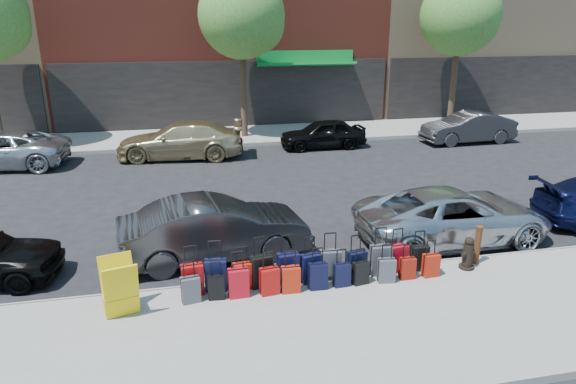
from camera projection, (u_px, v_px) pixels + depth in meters
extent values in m
plane|color=black|center=(270.00, 209.00, 15.27)|extent=(120.00, 120.00, 0.00)
cube|color=gray|center=(334.00, 329.00, 9.23)|extent=(60.00, 4.00, 0.15)
cube|color=gray|center=(233.00, 135.00, 24.51)|extent=(60.00, 4.00, 0.15)
cube|color=gray|center=(307.00, 277.00, 11.10)|extent=(60.00, 0.08, 0.15)
cube|color=gray|center=(238.00, 145.00, 22.64)|extent=(60.00, 0.08, 0.15)
cube|color=black|center=(228.00, 96.00, 25.79)|extent=(16.66, 0.15, 3.40)
cube|color=#0D752C|center=(307.00, 64.00, 25.78)|extent=(5.00, 0.91, 0.27)
cube|color=#0D752C|center=(306.00, 57.00, 25.94)|extent=(5.00, 0.10, 0.60)
cube|color=black|center=(511.00, 87.00, 28.96)|extent=(14.70, 0.15, 3.40)
cylinder|color=black|center=(243.00, 84.00, 23.35)|extent=(0.30, 0.30, 4.80)
sphere|color=#336E24|center=(242.00, 15.00, 22.40)|extent=(3.80, 3.80, 3.80)
sphere|color=#336E24|center=(255.00, 24.00, 22.64)|extent=(2.58, 2.58, 2.58)
cylinder|color=black|center=(454.00, 79.00, 25.43)|extent=(0.30, 0.30, 4.80)
sphere|color=#336E24|center=(460.00, 15.00, 24.48)|extent=(3.80, 3.80, 3.80)
sphere|color=#336E24|center=(471.00, 24.00, 24.72)|extent=(2.58, 2.58, 2.58)
cube|color=#A60A0C|center=(193.00, 280.00, 10.16)|extent=(0.45, 0.28, 0.64)
cylinder|color=black|center=(190.00, 248.00, 9.94)|extent=(0.24, 0.06, 0.03)
cube|color=black|center=(216.00, 275.00, 10.33)|extent=(0.46, 0.29, 0.66)
cylinder|color=black|center=(214.00, 243.00, 10.10)|extent=(0.25, 0.06, 0.03)
cube|color=#A6170A|center=(243.00, 276.00, 10.39)|extent=(0.39, 0.24, 0.56)
cylinder|color=black|center=(242.00, 249.00, 10.20)|extent=(0.21, 0.05, 0.03)
cube|color=black|center=(261.00, 271.00, 10.47)|extent=(0.48, 0.32, 0.67)
cylinder|color=black|center=(261.00, 239.00, 10.24)|extent=(0.25, 0.07, 0.03)
cube|color=black|center=(288.00, 268.00, 10.59)|extent=(0.46, 0.28, 0.66)
cylinder|color=black|center=(288.00, 237.00, 10.36)|extent=(0.25, 0.05, 0.03)
cube|color=black|center=(310.00, 268.00, 10.66)|extent=(0.45, 0.31, 0.62)
cylinder|color=black|center=(311.00, 239.00, 10.44)|extent=(0.23, 0.08, 0.03)
cube|color=#3D3D42|center=(330.00, 265.00, 10.78)|extent=(0.44, 0.26, 0.64)
cylinder|color=black|center=(331.00, 234.00, 10.55)|extent=(0.24, 0.05, 0.03)
cube|color=black|center=(356.00, 264.00, 10.84)|extent=(0.43, 0.29, 0.59)
cylinder|color=black|center=(358.00, 236.00, 10.63)|extent=(0.22, 0.07, 0.03)
cube|color=#39393E|center=(381.00, 260.00, 10.96)|extent=(0.45, 0.26, 0.66)
cylinder|color=black|center=(383.00, 229.00, 10.73)|extent=(0.25, 0.04, 0.03)
cube|color=maroon|center=(398.00, 258.00, 11.10)|extent=(0.43, 0.26, 0.61)
cylinder|color=black|center=(400.00, 230.00, 10.88)|extent=(0.23, 0.05, 0.03)
cube|color=black|center=(419.00, 258.00, 11.18)|extent=(0.38, 0.21, 0.56)
cylinder|color=black|center=(421.00, 232.00, 10.98)|extent=(0.21, 0.04, 0.03)
cube|color=#424248|center=(191.00, 290.00, 9.90)|extent=(0.38, 0.26, 0.52)
cylinder|color=black|center=(189.00, 263.00, 9.71)|extent=(0.20, 0.07, 0.03)
cube|color=black|center=(216.00, 288.00, 10.02)|extent=(0.34, 0.21, 0.48)
cylinder|color=black|center=(215.00, 264.00, 9.86)|extent=(0.18, 0.05, 0.03)
cube|color=#B10B19|center=(238.00, 283.00, 10.09)|extent=(0.41, 0.25, 0.59)
cylinder|color=black|center=(237.00, 253.00, 9.88)|extent=(0.22, 0.04, 0.03)
cube|color=#A90D0A|center=(270.00, 281.00, 10.19)|extent=(0.40, 0.26, 0.55)
cylinder|color=black|center=(269.00, 254.00, 9.99)|extent=(0.21, 0.06, 0.03)
cube|color=#B01F0B|center=(291.00, 279.00, 10.26)|extent=(0.37, 0.22, 0.54)
cylinder|color=black|center=(291.00, 253.00, 10.07)|extent=(0.21, 0.04, 0.03)
cube|color=black|center=(318.00, 276.00, 10.39)|extent=(0.38, 0.23, 0.55)
cylinder|color=black|center=(319.00, 249.00, 10.20)|extent=(0.21, 0.04, 0.03)
cube|color=black|center=(342.00, 275.00, 10.50)|extent=(0.35, 0.21, 0.50)
cylinder|color=black|center=(343.00, 251.00, 10.33)|extent=(0.19, 0.04, 0.03)
cube|color=black|center=(360.00, 273.00, 10.59)|extent=(0.35, 0.24, 0.48)
cylinder|color=black|center=(362.00, 250.00, 10.42)|extent=(0.19, 0.06, 0.03)
cube|color=#434348|center=(387.00, 270.00, 10.67)|extent=(0.37, 0.24, 0.51)
cylinder|color=black|center=(388.00, 246.00, 10.49)|extent=(0.20, 0.05, 0.03)
cube|color=maroon|center=(407.00, 268.00, 10.81)|extent=(0.32, 0.19, 0.47)
cylinder|color=black|center=(409.00, 246.00, 10.64)|extent=(0.18, 0.03, 0.03)
cube|color=#A41B0A|center=(431.00, 265.00, 10.90)|extent=(0.35, 0.22, 0.50)
cylinder|color=black|center=(433.00, 242.00, 10.73)|extent=(0.19, 0.05, 0.03)
cylinder|color=black|center=(466.00, 267.00, 11.32)|extent=(0.33, 0.33, 0.06)
cylinder|color=black|center=(468.00, 255.00, 11.23)|extent=(0.22, 0.22, 0.52)
sphere|color=black|center=(469.00, 241.00, 11.13)|extent=(0.20, 0.20, 0.20)
cylinder|color=black|center=(468.00, 253.00, 11.21)|extent=(0.38, 0.24, 0.09)
cylinder|color=#38190C|center=(477.00, 245.00, 11.41)|extent=(0.15, 0.15, 0.88)
cylinder|color=#38190C|center=(480.00, 227.00, 11.27)|extent=(0.17, 0.17, 0.04)
cube|color=yellow|center=(122.00, 292.00, 9.24)|extent=(0.66, 0.42, 1.09)
cube|color=yellow|center=(118.00, 282.00, 9.57)|extent=(0.66, 0.42, 1.09)
cube|color=yellow|center=(121.00, 295.00, 9.46)|extent=(0.69, 0.54, 0.02)
imported|color=#2F2E31|center=(215.00, 229.00, 11.95)|extent=(4.55, 2.10, 1.45)
imported|color=#B5B7BC|center=(453.00, 216.00, 12.88)|extent=(4.99, 2.45, 1.36)
imported|color=tan|center=(180.00, 140.00, 20.65)|extent=(5.26, 2.67, 1.46)
imported|color=black|center=(323.00, 134.00, 22.29)|extent=(3.72, 1.53, 1.26)
imported|color=#323335|center=(468.00, 128.00, 23.21)|extent=(4.25, 1.61, 1.38)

